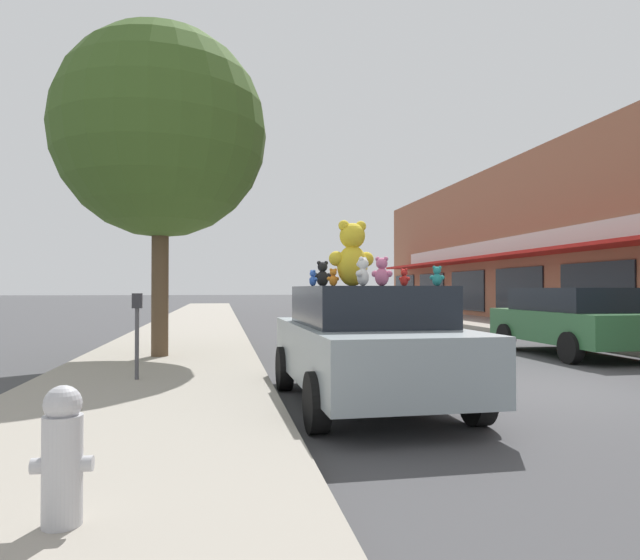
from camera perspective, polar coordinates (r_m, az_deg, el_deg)
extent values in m
plane|color=#424244|center=(9.19, 22.55, -10.21)|extent=(260.00, 260.00, 0.00)
cube|color=gray|center=(7.86, -17.47, -11.25)|extent=(3.47, 90.00, 0.16)
cube|color=red|center=(23.07, 20.60, 2.57)|extent=(1.56, 33.94, 0.12)
cube|color=silver|center=(23.48, 22.13, 3.87)|extent=(0.08, 32.32, 0.70)
cube|color=black|center=(21.31, 25.79, -1.06)|extent=(0.06, 3.84, 2.00)
cube|color=black|center=(25.59, 19.18, -1.05)|extent=(0.06, 3.84, 2.00)
cube|color=black|center=(30.10, 14.50, -1.04)|extent=(0.06, 3.84, 2.00)
cube|color=black|center=(34.77, 11.07, -1.02)|extent=(0.06, 3.84, 2.00)
cube|color=black|center=(39.52, 8.45, -1.01)|extent=(0.06, 3.84, 2.00)
cube|color=#8C999E|center=(7.44, 4.66, -7.23)|extent=(1.91, 4.18, 0.72)
cube|color=black|center=(7.39, 4.65, -2.55)|extent=(1.66, 2.31, 0.50)
cylinder|color=black|center=(8.55, -3.58, -8.81)|extent=(0.21, 0.65, 0.64)
cylinder|color=black|center=(8.96, 8.01, -8.44)|extent=(0.21, 0.65, 0.64)
cylinder|color=black|center=(6.05, -0.35, -12.14)|extent=(0.21, 0.65, 0.64)
cylinder|color=black|center=(6.62, 15.42, -11.13)|extent=(0.21, 0.65, 0.64)
ellipsoid|color=yellow|center=(7.49, 3.26, 1.42)|extent=(0.46, 0.42, 0.53)
sphere|color=yellow|center=(7.52, 3.25, 4.42)|extent=(0.39, 0.39, 0.34)
sphere|color=yellow|center=(7.58, 4.10, 5.38)|extent=(0.17, 0.17, 0.14)
sphere|color=yellow|center=(7.48, 2.39, 5.46)|extent=(0.17, 0.17, 0.14)
sphere|color=#FFFF4D|center=(7.65, 2.83, 4.18)|extent=(0.15, 0.15, 0.13)
sphere|color=yellow|center=(7.61, 4.65, 2.09)|extent=(0.23, 0.23, 0.20)
sphere|color=yellow|center=(7.44, 1.64, 2.15)|extent=(0.23, 0.23, 0.20)
ellipsoid|color=orange|center=(7.37, 1.34, -0.06)|extent=(0.13, 0.11, 0.14)
sphere|color=orange|center=(7.37, 1.34, 0.76)|extent=(0.11, 0.11, 0.09)
sphere|color=orange|center=(7.38, 1.57, 1.03)|extent=(0.04, 0.04, 0.04)
sphere|color=orange|center=(7.36, 1.10, 1.04)|extent=(0.04, 0.04, 0.04)
sphere|color=#FFBA41|center=(7.40, 1.22, 0.71)|extent=(0.04, 0.04, 0.03)
sphere|color=orange|center=(7.40, 1.73, 0.13)|extent=(0.06, 0.06, 0.05)
sphere|color=orange|center=(7.35, 0.89, 0.13)|extent=(0.06, 0.06, 0.05)
ellipsoid|color=white|center=(6.52, 4.32, 0.31)|extent=(0.20, 0.21, 0.21)
sphere|color=white|center=(6.53, 4.32, 1.64)|extent=(0.18, 0.18, 0.13)
sphere|color=white|center=(6.57, 4.48, 2.07)|extent=(0.08, 0.08, 0.05)
sphere|color=white|center=(6.49, 4.15, 2.11)|extent=(0.08, 0.08, 0.05)
sphere|color=white|center=(6.55, 3.87, 1.56)|extent=(0.07, 0.07, 0.05)
sphere|color=white|center=(6.60, 4.51, 0.61)|extent=(0.11, 0.11, 0.08)
sphere|color=white|center=(6.45, 3.93, 0.64)|extent=(0.11, 0.11, 0.08)
ellipsoid|color=green|center=(7.86, 3.11, 0.08)|extent=(0.20, 0.20, 0.20)
sphere|color=green|center=(7.87, 3.11, 1.15)|extent=(0.18, 0.18, 0.13)
sphere|color=green|center=(7.91, 3.28, 1.49)|extent=(0.07, 0.07, 0.05)
sphere|color=green|center=(7.83, 2.94, 1.52)|extent=(0.07, 0.07, 0.05)
sphere|color=#5ADA6D|center=(7.90, 2.78, 1.09)|extent=(0.07, 0.07, 0.05)
sphere|color=green|center=(7.94, 3.33, 0.33)|extent=(0.10, 0.10, 0.07)
sphere|color=green|center=(7.80, 2.73, 0.35)|extent=(0.10, 0.10, 0.07)
ellipsoid|color=black|center=(8.19, 0.25, 0.15)|extent=(0.18, 0.15, 0.23)
sphere|color=black|center=(8.19, 0.25, 1.32)|extent=(0.15, 0.15, 0.14)
sphere|color=black|center=(8.20, 0.61, 1.71)|extent=(0.06, 0.06, 0.06)
sphere|color=black|center=(8.19, -0.10, 1.72)|extent=(0.06, 0.06, 0.06)
sphere|color=#3A3A3D|center=(8.25, 0.18, 1.25)|extent=(0.06, 0.06, 0.05)
sphere|color=black|center=(8.22, 0.87, 0.42)|extent=(0.08, 0.08, 0.08)
sphere|color=black|center=(8.19, -0.39, 0.43)|extent=(0.08, 0.08, 0.08)
ellipsoid|color=blue|center=(7.48, -0.71, -0.12)|extent=(0.12, 0.13, 0.13)
sphere|color=blue|center=(7.48, -0.71, 0.64)|extent=(0.11, 0.11, 0.08)
sphere|color=blue|center=(7.46, -0.58, 0.90)|extent=(0.05, 0.05, 0.04)
sphere|color=blue|center=(7.51, -0.84, 0.88)|extent=(0.05, 0.05, 0.04)
sphere|color=#548DFF|center=(7.50, -0.49, 0.59)|extent=(0.04, 0.04, 0.03)
sphere|color=blue|center=(7.44, -0.43, 0.07)|extent=(0.07, 0.07, 0.05)
sphere|color=blue|center=(7.53, -0.90, 0.06)|extent=(0.07, 0.07, 0.05)
ellipsoid|color=teal|center=(6.88, 11.63, 0.03)|extent=(0.14, 0.13, 0.15)
sphere|color=teal|center=(6.89, 11.63, 0.93)|extent=(0.12, 0.12, 0.09)
sphere|color=teal|center=(6.88, 11.90, 1.24)|extent=(0.05, 0.05, 0.04)
sphere|color=teal|center=(6.89, 11.34, 1.24)|extent=(0.05, 0.05, 0.04)
sphere|color=#47CDC6|center=(6.92, 11.64, 0.88)|extent=(0.05, 0.05, 0.04)
sphere|color=teal|center=(6.89, 12.12, 0.24)|extent=(0.07, 0.07, 0.05)
sphere|color=teal|center=(6.89, 11.14, 0.24)|extent=(0.07, 0.07, 0.05)
ellipsoid|color=red|center=(7.58, 8.42, -0.07)|extent=(0.14, 0.15, 0.15)
sphere|color=red|center=(7.58, 8.42, 0.74)|extent=(0.13, 0.13, 0.09)
sphere|color=red|center=(7.56, 8.62, 1.01)|extent=(0.05, 0.05, 0.04)
sphere|color=red|center=(7.60, 8.21, 1.00)|extent=(0.05, 0.05, 0.04)
sphere|color=#FF4741|center=(7.61, 8.59, 0.69)|extent=(0.05, 0.05, 0.03)
sphere|color=red|center=(7.55, 8.81, 0.12)|extent=(0.07, 0.07, 0.05)
sphere|color=red|center=(7.62, 8.10, 0.11)|extent=(0.07, 0.07, 0.05)
ellipsoid|color=pink|center=(7.09, 6.20, 0.31)|extent=(0.22, 0.21, 0.23)
sphere|color=pink|center=(7.10, 6.20, 1.65)|extent=(0.19, 0.19, 0.14)
sphere|color=pink|center=(7.09, 6.60, 2.11)|extent=(0.08, 0.08, 0.06)
sphere|color=pink|center=(7.11, 5.79, 2.10)|extent=(0.08, 0.08, 0.06)
sphere|color=#FFA3DA|center=(7.16, 6.31, 1.56)|extent=(0.07, 0.07, 0.05)
sphere|color=pink|center=(7.09, 6.94, 0.63)|extent=(0.11, 0.11, 0.08)
sphere|color=pink|center=(7.13, 5.51, 0.62)|extent=(0.11, 0.11, 0.08)
cube|color=#336B3D|center=(14.06, 24.04, -4.22)|extent=(1.95, 4.21, 0.68)
cube|color=black|center=(14.04, 24.03, -1.78)|extent=(1.71, 2.72, 0.52)
cylinder|color=black|center=(14.71, 18.10, -5.44)|extent=(0.20, 0.64, 0.64)
cylinder|color=black|center=(15.69, 24.29, -5.11)|extent=(0.20, 0.64, 0.64)
cylinder|color=black|center=(12.48, 23.76, -6.23)|extent=(0.20, 0.64, 0.64)
cylinder|color=brown|center=(11.77, -15.71, -0.83)|extent=(0.33, 0.33, 2.68)
sphere|color=#3D5B23|center=(12.18, -15.65, 14.05)|extent=(4.21, 4.21, 4.21)
cylinder|color=#B2B2B7|center=(3.70, -24.37, -16.94)|extent=(0.22, 0.22, 0.62)
sphere|color=#B2B2B7|center=(3.61, -24.33, -11.21)|extent=(0.21, 0.21, 0.21)
cylinder|color=#B2B2B7|center=(3.72, -26.16, -16.34)|extent=(0.10, 0.09, 0.09)
cylinder|color=#B2B2B7|center=(3.67, -22.54, -16.61)|extent=(0.10, 0.09, 0.09)
cylinder|color=#4C4C51|center=(8.88, -17.84, -6.09)|extent=(0.06, 0.06, 1.05)
cube|color=#2D2D33|center=(8.85, -17.82, -1.99)|extent=(0.14, 0.10, 0.22)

